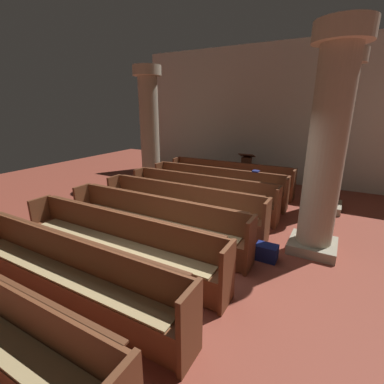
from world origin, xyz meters
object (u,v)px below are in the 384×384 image
Objects in this scene: pew_row_2 at (201,193)px; pew_row_3 at (180,205)px; lectern at (246,172)px; hymn_book at (256,171)px; kneeler_box_navy at (266,252)px; pew_row_4 at (154,220)px; pillar_aisle_rear at (327,144)px; pillar_aisle_side at (335,133)px; pew_row_1 at (216,184)px; pew_row_5 at (118,241)px; pew_row_0 at (229,176)px; pillar_far_side at (149,126)px; pew_row_6 at (65,271)px.

pew_row_3 is (0.00, -0.97, 0.00)m from pew_row_2.
hymn_book is at bearing -64.67° from lectern.
kneeler_box_navy is at bearing -14.81° from pew_row_3.
hymn_book is at bearing 71.57° from pew_row_4.
pillar_aisle_rear is at bearing -15.69° from pew_row_2.
pew_row_2 is 0.97m from pew_row_3.
pew_row_1 is at bearing -165.65° from pillar_aisle_side.
pew_row_0 is at bearing 90.00° from pew_row_5.
pew_row_2 is (0.00, -0.97, 0.00)m from pew_row_1.
pew_row_4 is 0.97m from pew_row_5.
pillar_far_side is at bearing 136.99° from pew_row_3.
pew_row_4 and pew_row_6 have the same top height.
pew_row_6 is (0.00, -3.89, 0.00)m from pew_row_2.
hymn_book is at bearing 131.29° from pillar_aisle_rear.
pew_row_4 is at bearing 90.00° from pew_row_5.
pew_row_3 is 3.85m from lectern.
lectern reaches higher than pew_row_2.
kneeler_box_navy is (2.07, 0.43, -0.34)m from pew_row_4.
pillar_aisle_rear reaches higher than hymn_book.
pew_row_2 is at bearing -148.51° from pillar_aisle_side.
pillar_far_side reaches higher than pew_row_4.
pew_row_5 is at bearing 90.00° from pew_row_6.
pew_row_3 is at bearing 90.00° from pew_row_5.
pew_row_2 and pew_row_3 have the same top height.
kneeler_box_navy is (1.03, -2.68, -0.78)m from hymn_book.
pew_row_5 is 3.57× the size of lectern.
pew_row_2 is 1.03× the size of pillar_aisle_rear.
pew_row_1 is 1.14m from hymn_book.
lectern is (0.23, 2.87, -0.02)m from pew_row_2.
pew_row_6 is 4.40m from pillar_aisle_rear.
pillar_aisle_side is at bearing 14.35° from pew_row_1.
hymn_book is (1.04, 5.06, 0.44)m from pew_row_6.
lectern reaches higher than pew_row_0.
pew_row_3 is at bearing 90.00° from pew_row_6.
hymn_book is at bearing -37.21° from pew_row_0.
pillar_aisle_side reaches higher than pew_row_2.
pew_row_0 is 2.92m from pew_row_3.
pillar_aisle_rear is at bearing 23.40° from pew_row_4.
pew_row_1 is at bearing 90.00° from pew_row_3.
pillar_far_side is (-5.41, -0.15, 0.00)m from pillar_aisle_side.
pew_row_2 is 20.02× the size of hymn_book.
pillar_aisle_rear is 2.76m from hymn_book.
pew_row_2 is at bearing -90.00° from pew_row_0.
pew_row_3 is at bearing -90.00° from pew_row_0.
pew_row_1 is at bearing 90.00° from pew_row_5.
pew_row_1 is (0.00, -0.97, 0.00)m from pew_row_0.
pillar_aisle_side and pillar_far_side have the same top height.
pillar_aisle_side is (2.73, 2.64, 1.47)m from pew_row_3.
hymn_book is (1.04, 2.13, 0.44)m from pew_row_3.
pillar_far_side is (-2.68, 2.50, 1.47)m from pew_row_3.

